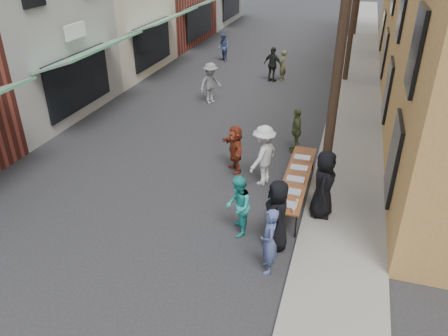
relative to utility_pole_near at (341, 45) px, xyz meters
The scene contains 24 objects.
ground 6.91m from the utility_pole_near, 145.10° to the right, with size 120.00×120.00×0.00m, color #28282B.
sidewalk 12.82m from the utility_pole_near, 86.66° to the left, with size 2.20×60.00×0.10m, color gray.
utility_pole_near is the anchor object (origin of this frame).
serving_table 3.87m from the utility_pole_near, 163.94° to the right, with size 0.70×4.00×0.75m.
catering_tray_sausage 4.22m from the utility_pole_near, 112.12° to the right, with size 0.50×0.33×0.08m, color maroon.
catering_tray_foil_b 3.98m from the utility_pole_near, 121.94° to the right, with size 0.50×0.33×0.08m, color #B2B2B7.
catering_tray_buns 3.82m from the utility_pole_near, 145.68° to the right, with size 0.50×0.33×0.08m, color tan.
catering_tray_foil_d 3.79m from the utility_pole_near, 166.57° to the left, with size 0.50×0.33×0.08m, color #B2B2B7.
catering_tray_buns_end 3.89m from the utility_pole_near, 130.75° to the left, with size 0.50×0.33×0.08m, color tan.
condiment_jar_a 4.41m from the utility_pole_near, 114.31° to the right, with size 0.07×0.07×0.08m, color #A57F26.
condiment_jar_b 4.36m from the utility_pole_near, 115.34° to the right, with size 0.07×0.07×0.08m, color #A57F26.
condiment_jar_c 4.31m from the utility_pole_near, 116.45° to the right, with size 0.07×0.07×0.08m, color #A57F26.
cup_stack 4.29m from the utility_pole_near, 104.80° to the right, with size 0.08×0.08×0.12m, color tan.
guest_front_a 4.51m from the utility_pole_near, 109.08° to the right, with size 0.91×0.59×1.87m, color black.
guest_front_b 5.16m from the utility_pole_near, 104.37° to the right, with size 0.61×0.40×1.66m, color #49588F.
guest_front_c 4.77m from the utility_pole_near, 129.54° to the right, with size 0.81×0.63×1.67m, color #2BB1A7.
guest_front_d 4.02m from the utility_pole_near, 168.60° to the left, with size 1.25×0.72×1.93m, color white.
guest_front_e 4.90m from the utility_pole_near, 113.06° to the left, with size 0.95×0.39×1.62m, color #5D683C.
guest_queue_back 4.81m from the utility_pole_near, 162.65° to the left, with size 1.47×0.47×1.58m, color maroon.
server 3.58m from the utility_pole_near, 87.12° to the right, with size 0.94×0.61×1.92m, color black.
passerby_left 9.59m from the utility_pole_near, 130.01° to the left, with size 1.20×0.69×1.85m, color gray.
passerby_mid 11.98m from the utility_pole_near, 108.68° to the left, with size 1.05×0.44×1.78m, color black.
passerby_right 12.24m from the utility_pole_near, 106.00° to the left, with size 0.57×0.38×1.57m, color brown.
passerby_far 16.17m from the utility_pole_near, 117.62° to the left, with size 0.80×0.62×1.65m, color #465788.
Camera 1 is at (4.70, -8.31, 6.98)m, focal length 35.00 mm.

